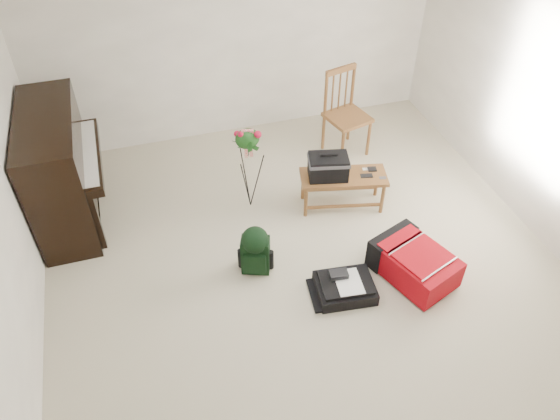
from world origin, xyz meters
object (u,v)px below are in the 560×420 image
object	(u,v)px
green_backpack	(255,248)
flower_stand	(249,169)
bench	(334,171)
red_suitcase	(412,259)
dining_chair	(346,114)
black_duffel	(345,287)
piano	(61,172)

from	to	relation	value
green_backpack	flower_stand	size ratio (longest dim) A/B	0.52
bench	red_suitcase	size ratio (longest dim) A/B	1.07
dining_chair	red_suitcase	world-z (taller)	dining_chair
dining_chair	black_duffel	xyz separation A→B (m)	(-0.87, -2.19, -0.44)
red_suitcase	flower_stand	world-z (taller)	flower_stand
black_duffel	green_backpack	xyz separation A→B (m)	(-0.73, 0.53, 0.22)
dining_chair	black_duffel	size ratio (longest dim) A/B	1.84
black_duffel	flower_stand	distance (m)	1.65
bench	red_suitcase	distance (m)	1.25
black_duffel	green_backpack	world-z (taller)	green_backpack
piano	green_backpack	xyz separation A→B (m)	(1.71, -1.38, -0.30)
dining_chair	flower_stand	world-z (taller)	dining_chair
dining_chair	red_suitcase	xyz separation A→B (m)	(-0.16, -2.13, -0.35)
red_suitcase	black_duffel	xyz separation A→B (m)	(-0.72, -0.06, -0.10)
flower_stand	dining_chair	bearing A→B (deg)	39.24
black_duffel	flower_stand	size ratio (longest dim) A/B	0.56
green_backpack	piano	bearing A→B (deg)	162.16
green_backpack	flower_stand	world-z (taller)	flower_stand
piano	dining_chair	size ratio (longest dim) A/B	1.39
piano	green_backpack	size ratio (longest dim) A/B	2.77
black_duffel	flower_stand	world-z (taller)	flower_stand
dining_chair	green_backpack	size ratio (longest dim) A/B	1.99
black_duffel	bench	bearing A→B (deg)	81.51
piano	dining_chair	distance (m)	3.33
bench	green_backpack	world-z (taller)	bench
piano	flower_stand	distance (m)	1.95
bench	flower_stand	world-z (taller)	flower_stand
bench	black_duffel	distance (m)	1.31
dining_chair	green_backpack	world-z (taller)	dining_chair
piano	black_duffel	size ratio (longest dim) A/B	2.56
bench	flower_stand	size ratio (longest dim) A/B	0.95
flower_stand	piano	bearing A→B (deg)	-179.10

